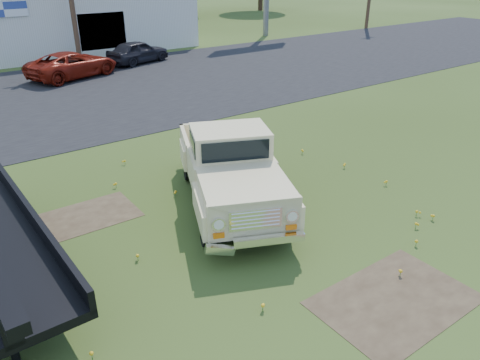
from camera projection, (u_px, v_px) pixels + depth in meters
name	position (u px, v px, depth m)	size (l,w,h in m)	color
ground	(237.00, 253.00, 10.18)	(140.00, 140.00, 0.00)	#314415
asphalt_lot	(45.00, 100.00, 21.15)	(90.00, 14.00, 0.02)	black
dirt_patch_a	(395.00, 300.00, 8.78)	(3.00, 2.00, 0.01)	#433323
dirt_patch_b	(91.00, 215.00, 11.69)	(2.20, 1.60, 0.01)	#433323
commercial_building	(80.00, 17.00, 32.18)	(14.20, 8.20, 4.15)	silver
vintage_pickup_truck	(230.00, 167.00, 11.80)	(2.22, 5.71, 2.07)	beige
red_pickup	(73.00, 65.00, 24.71)	(2.24, 4.85, 1.35)	maroon
dark_sedan	(138.00, 52.00, 28.10)	(1.59, 3.94, 1.34)	black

